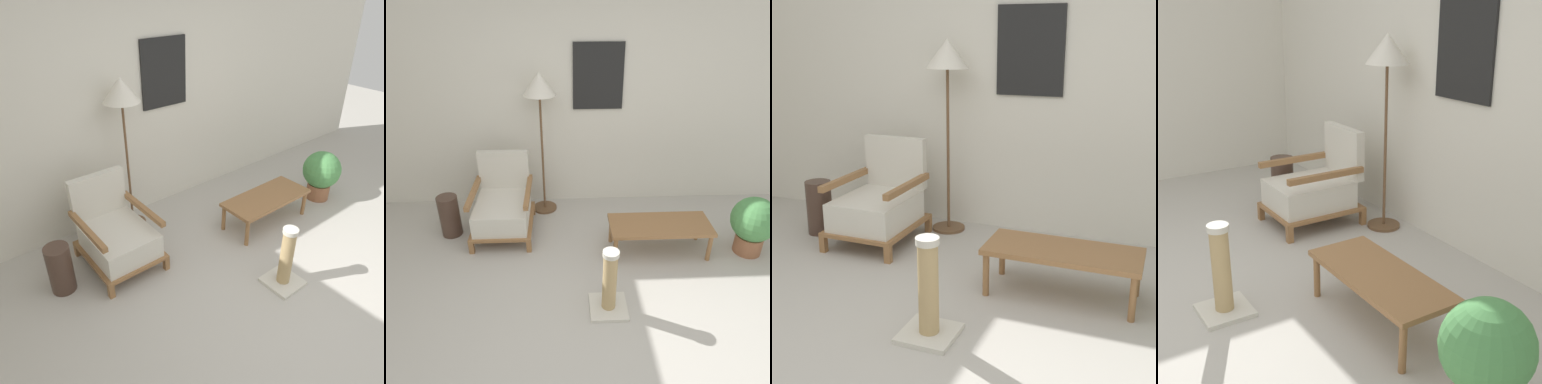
# 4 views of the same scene
# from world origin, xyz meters

# --- Properties ---
(ground_plane) EXTENTS (14.00, 14.00, 0.00)m
(ground_plane) POSITION_xyz_m (0.00, 0.00, 0.00)
(ground_plane) COLOR #B7B2A8
(wall_back) EXTENTS (8.00, 0.09, 2.70)m
(wall_back) POSITION_xyz_m (0.00, 2.41, 1.35)
(wall_back) COLOR silver
(wall_back) RESTS_ON ground_plane
(armchair) EXTENTS (0.64, 0.77, 0.83)m
(armchair) POSITION_xyz_m (-0.86, 1.70, 0.32)
(armchair) COLOR olive
(armchair) RESTS_ON ground_plane
(floor_lamp) EXTENTS (0.36, 0.36, 1.65)m
(floor_lamp) POSITION_xyz_m (-0.43, 2.15, 1.42)
(floor_lamp) COLOR brown
(floor_lamp) RESTS_ON ground_plane
(coffee_table) EXTENTS (1.02, 0.44, 0.33)m
(coffee_table) POSITION_xyz_m (0.76, 1.25, 0.29)
(coffee_table) COLOR olive
(coffee_table) RESTS_ON ground_plane
(vase) EXTENTS (0.22, 0.22, 0.47)m
(vase) POSITION_xyz_m (-1.44, 1.66, 0.23)
(vase) COLOR #473328
(vase) RESTS_ON ground_plane
(scratching_post) EXTENTS (0.32, 0.32, 0.61)m
(scratching_post) POSITION_xyz_m (0.16, 0.47, 0.24)
(scratching_post) COLOR beige
(scratching_post) RESTS_ON ground_plane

